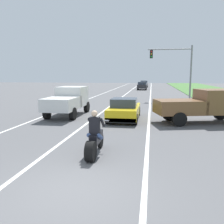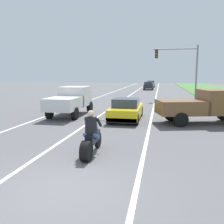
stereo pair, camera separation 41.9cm
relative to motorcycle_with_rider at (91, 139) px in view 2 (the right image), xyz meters
The scene contains 11 objects.
ground_plane 2.75m from the motorcycle_with_rider, 89.63° to the right, with size 160.00×160.00×0.00m, color #565659.
lane_stripe_left_solid 18.14m from the motorcycle_with_rider, 107.27° to the left, with size 0.14×120.00×0.01m, color white.
lane_stripe_right_solid 17.42m from the motorcycle_with_rider, 84.01° to the left, with size 0.14×120.00×0.01m, color white.
lane_stripe_centre_dashed 17.41m from the motorcycle_with_rider, 95.88° to the left, with size 0.14×120.00×0.01m, color white.
motorcycle_with_rider is the anchor object (origin of this frame).
sports_car_yellow 7.25m from the motorcycle_with_rider, 88.05° to the left, with size 1.84×4.30×1.37m.
pickup_truck_left_lane_white 9.00m from the motorcycle_with_rider, 115.12° to the left, with size 2.02×4.80×1.98m.
pickup_truck_right_shoulder_brown 8.38m from the motorcycle_with_rider, 54.76° to the left, with size 5.14×3.14×1.98m.
traffic_light_mast_near 20.75m from the motorcycle_with_rider, 76.87° to the left, with size 4.81×0.34×6.00m.
distant_car_far_ahead 39.20m from the motorcycle_with_rider, 89.80° to the left, with size 1.80×4.00×1.50m.
distant_car_further_ahead 49.24m from the motorcycle_with_rider, 89.79° to the left, with size 1.80×4.00×1.50m.
Camera 2 is at (2.32, -5.35, 2.84)m, focal length 39.13 mm.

